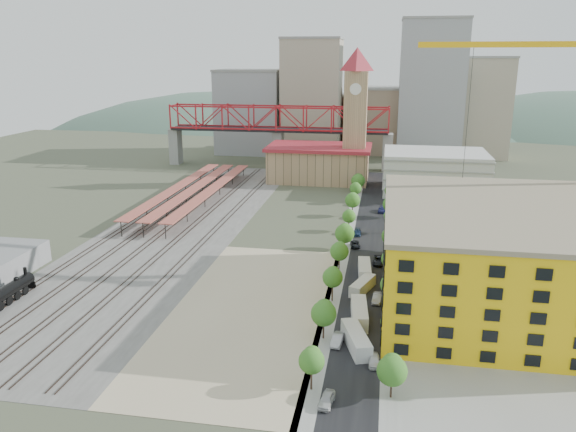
% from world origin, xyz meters
% --- Properties ---
extents(ground, '(400.00, 400.00, 0.00)m').
position_xyz_m(ground, '(0.00, 0.00, 0.00)').
color(ground, '#474C38').
rests_on(ground, ground).
extents(ballast_strip, '(36.00, 165.00, 0.06)m').
position_xyz_m(ballast_strip, '(-36.00, 17.50, 0.03)').
color(ballast_strip, '#605E59').
rests_on(ballast_strip, ground).
extents(dirt_lot, '(28.00, 67.00, 0.06)m').
position_xyz_m(dirt_lot, '(-4.00, -31.50, 0.03)').
color(dirt_lot, tan).
rests_on(dirt_lot, ground).
extents(street_asphalt, '(12.00, 170.00, 0.06)m').
position_xyz_m(street_asphalt, '(16.00, 15.00, 0.03)').
color(street_asphalt, black).
rests_on(street_asphalt, ground).
extents(sidewalk_west, '(3.00, 170.00, 0.04)m').
position_xyz_m(sidewalk_west, '(10.50, 15.00, 0.02)').
color(sidewalk_west, gray).
rests_on(sidewalk_west, ground).
extents(sidewalk_east, '(3.00, 170.00, 0.04)m').
position_xyz_m(sidewalk_east, '(21.50, 15.00, 0.02)').
color(sidewalk_east, gray).
rests_on(sidewalk_east, ground).
extents(construction_pad, '(50.00, 90.00, 0.06)m').
position_xyz_m(construction_pad, '(45.00, -20.00, 0.03)').
color(construction_pad, gray).
rests_on(construction_pad, ground).
extents(rail_tracks, '(26.56, 160.00, 0.18)m').
position_xyz_m(rail_tracks, '(-37.80, 17.50, 0.15)').
color(rail_tracks, '#382B23').
rests_on(rail_tracks, ground).
extents(platform_canopies, '(16.00, 80.00, 4.12)m').
position_xyz_m(platform_canopies, '(-41.00, 45.00, 3.99)').
color(platform_canopies, '#B04744').
rests_on(platform_canopies, ground).
extents(station_hall, '(38.00, 24.00, 13.10)m').
position_xyz_m(station_hall, '(-5.00, 82.00, 6.67)').
color(station_hall, tan).
rests_on(station_hall, ground).
extents(clock_tower, '(12.00, 12.00, 52.00)m').
position_xyz_m(clock_tower, '(8.00, 79.99, 28.70)').
color(clock_tower, tan).
rests_on(clock_tower, ground).
extents(parking_garage, '(34.00, 26.00, 14.00)m').
position_xyz_m(parking_garage, '(36.00, 70.00, 7.00)').
color(parking_garage, silver).
rests_on(parking_garage, ground).
extents(truss_bridge, '(94.00, 9.60, 25.60)m').
position_xyz_m(truss_bridge, '(-25.00, 105.00, 18.86)').
color(truss_bridge, gray).
rests_on(truss_bridge, ground).
extents(construction_building, '(44.60, 50.60, 18.80)m').
position_xyz_m(construction_building, '(42.00, -20.00, 9.41)').
color(construction_building, yellow).
rests_on(construction_building, ground).
extents(street_trees, '(15.40, 124.40, 8.00)m').
position_xyz_m(street_trees, '(16.00, 5.00, 0.00)').
color(street_trees, '#276E21').
rests_on(street_trees, ground).
extents(skyline, '(133.00, 46.00, 60.00)m').
position_xyz_m(skyline, '(7.47, 142.31, 22.81)').
color(skyline, '#9EA0A3').
rests_on(skyline, ground).
extents(distant_hills, '(647.00, 264.00, 227.00)m').
position_xyz_m(distant_hills, '(45.28, 260.00, -79.54)').
color(distant_hills, '#4C6B59').
rests_on(distant_hills, ground).
extents(locomotive, '(2.75, 21.19, 5.30)m').
position_xyz_m(locomotive, '(-50.00, -38.56, 1.98)').
color(locomotive, black).
rests_on(locomotive, ground).
extents(site_trailer_a, '(5.67, 10.52, 2.79)m').
position_xyz_m(site_trailer_a, '(16.00, -42.13, 1.39)').
color(site_trailer_a, silver).
rests_on(site_trailer_a, ground).
extents(site_trailer_b, '(3.63, 10.48, 2.81)m').
position_xyz_m(site_trailer_b, '(16.00, -32.38, 1.41)').
color(site_trailer_b, silver).
rests_on(site_trailer_b, ground).
extents(site_trailer_c, '(5.07, 8.91, 2.37)m').
position_xyz_m(site_trailer_c, '(16.00, -19.42, 1.18)').
color(site_trailer_c, silver).
rests_on(site_trailer_c, ground).
extents(site_trailer_d, '(3.23, 9.70, 2.61)m').
position_xyz_m(site_trailer_d, '(16.00, -10.81, 1.30)').
color(site_trailer_d, silver).
rests_on(site_trailer_d, ground).
extents(car_0, '(2.34, 4.54, 1.48)m').
position_xyz_m(car_0, '(13.00, -58.20, 0.74)').
color(car_0, beige).
rests_on(car_0, ground).
extents(car_1, '(2.21, 4.87, 1.55)m').
position_xyz_m(car_1, '(13.00, -41.49, 0.77)').
color(car_1, '#ACABB1').
rests_on(car_1, ground).
extents(car_2, '(2.86, 5.02, 1.32)m').
position_xyz_m(car_2, '(13.00, 7.28, 0.66)').
color(car_2, black).
rests_on(car_2, ground).
extents(car_3, '(1.98, 4.58, 1.31)m').
position_xyz_m(car_3, '(13.00, 17.02, 0.66)').
color(car_3, navy).
rests_on(car_3, ground).
extents(car_4, '(2.02, 4.39, 1.46)m').
position_xyz_m(car_4, '(19.00, -46.90, 0.73)').
color(car_4, silver).
rests_on(car_4, ground).
extents(car_5, '(2.11, 4.83, 1.54)m').
position_xyz_m(car_5, '(19.00, -23.97, 0.77)').
color(car_5, '#9C9CA1').
rests_on(car_5, ground).
extents(car_6, '(2.98, 5.87, 1.59)m').
position_xyz_m(car_6, '(19.00, -3.40, 0.79)').
color(car_6, black).
rests_on(car_6, ground).
extents(car_7, '(2.47, 5.31, 1.50)m').
position_xyz_m(car_7, '(19.00, 40.64, 0.75)').
color(car_7, navy).
rests_on(car_7, ground).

